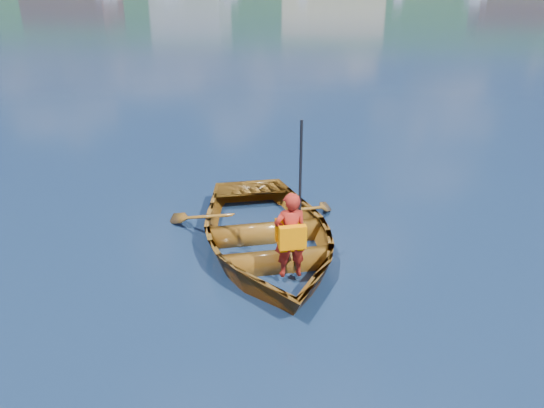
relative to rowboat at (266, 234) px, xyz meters
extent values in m
plane|color=#102842|center=(-1.09, 0.93, -0.25)|extent=(600.00, 600.00, 0.00)
imported|color=maroon|center=(0.00, 0.00, 0.00)|extent=(3.91, 4.58, 0.80)
imported|color=#A51F16|center=(0.44, -0.80, 0.42)|extent=(0.48, 0.40, 1.14)
cube|color=orange|center=(0.48, -0.91, 0.45)|extent=(0.35, 0.21, 0.30)
cube|color=orange|center=(0.40, -0.68, 0.45)|extent=(0.35, 0.19, 0.30)
cube|color=orange|center=(0.44, -0.80, 0.27)|extent=(0.36, 0.31, 0.05)
cylinder|color=black|center=(0.53, -0.61, 0.85)|extent=(0.05, 0.05, 2.00)
camera|label=1|loc=(1.11, -6.69, 3.41)|focal=35.00mm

